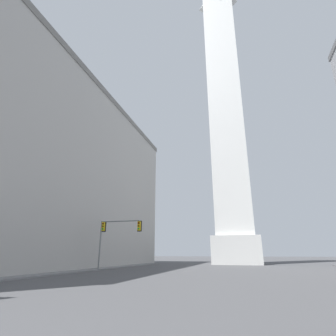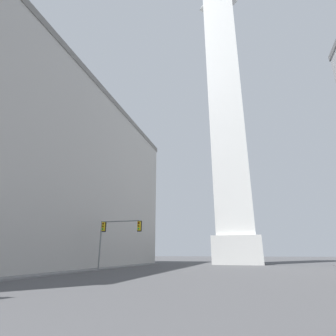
{
  "view_description": "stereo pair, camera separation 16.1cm",
  "coord_description": "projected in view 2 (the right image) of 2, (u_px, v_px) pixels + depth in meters",
  "views": [
    {
      "loc": [
        1.84,
        -0.36,
        1.99
      ],
      "look_at": [
        -7.83,
        33.41,
        13.48
      ],
      "focal_mm": 28.0,
      "sensor_mm": 36.0,
      "label": 1
    },
    {
      "loc": [
        2.0,
        -0.32,
        1.99
      ],
      "look_at": [
        -7.83,
        33.41,
        13.48
      ],
      "focal_mm": 28.0,
      "sensor_mm": 36.0,
      "label": 2
    }
  ],
  "objects": [
    {
      "name": "sidewalk_left",
      "position": [
        14.0,
        276.0,
        23.36
      ],
      "size": [
        5.0,
        66.78,
        0.15
      ],
      "primitive_type": "cube",
      "color": "slate",
      "rests_on": "ground_plane"
    },
    {
      "name": "traffic_light_mid_left",
      "position": [
        114.0,
        232.0,
        33.42
      ],
      "size": [
        5.75,
        0.51,
        6.03
      ],
      "color": "slate",
      "rests_on": "ground_plane"
    },
    {
      "name": "building_left",
      "position": [
        19.0,
        174.0,
        39.82
      ],
      "size": [
        25.54,
        55.29,
        27.13
      ],
      "color": "#B2AFAA",
      "rests_on": "ground_plane"
    },
    {
      "name": "obelisk",
      "position": [
        226.0,
        103.0,
        62.18
      ],
      "size": [
        9.18,
        9.18,
        74.69
      ],
      "color": "silver",
      "rests_on": "ground_plane"
    }
  ]
}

